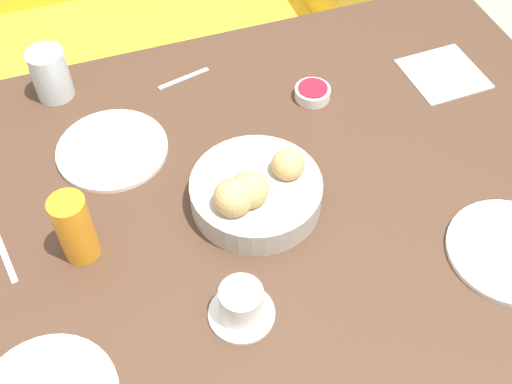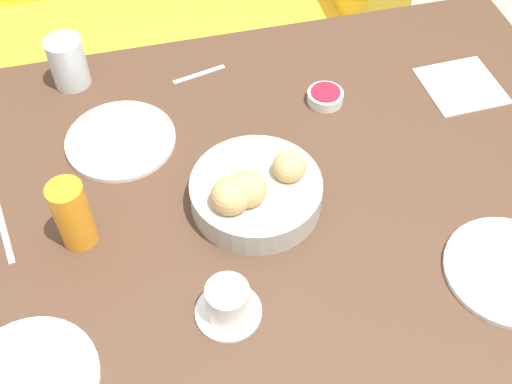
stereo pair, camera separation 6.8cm
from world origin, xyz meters
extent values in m
plane|color=#A89E89|center=(0.00, 0.00, 0.00)|extent=(10.00, 10.00, 0.00)
cube|color=#4C3323|center=(0.00, 0.00, 0.76)|extent=(1.50, 1.04, 0.03)
cube|color=#4C3323|center=(0.70, 0.47, 0.37)|extent=(0.06, 0.06, 0.74)
cube|color=gold|center=(-0.04, 1.10, 0.23)|extent=(1.45, 0.70, 0.46)
cube|color=gold|center=(0.61, 1.10, 0.33)|extent=(0.14, 0.70, 0.66)
cylinder|color=#B2ADA3|center=(0.04, 0.01, 0.80)|extent=(0.24, 0.24, 0.05)
sphere|color=tan|center=(-0.02, -0.02, 0.85)|extent=(0.07, 0.07, 0.07)
sphere|color=tan|center=(0.01, -0.01, 0.85)|extent=(0.07, 0.07, 0.07)
sphere|color=tan|center=(0.10, 0.02, 0.85)|extent=(0.06, 0.06, 0.06)
cylinder|color=white|center=(0.41, -0.23, 0.78)|extent=(0.22, 0.22, 0.01)
cylinder|color=white|center=(-0.19, 0.23, 0.78)|extent=(0.22, 0.22, 0.01)
cylinder|color=orange|center=(-0.28, 0.01, 0.84)|extent=(0.06, 0.06, 0.14)
cylinder|color=silver|center=(-0.27, 0.43, 0.83)|extent=(0.08, 0.08, 0.11)
cylinder|color=white|center=(-0.06, -0.20, 0.78)|extent=(0.11, 0.11, 0.01)
cylinder|color=white|center=(-0.06, -0.20, 0.81)|extent=(0.07, 0.07, 0.06)
cylinder|color=white|center=(0.24, 0.24, 0.79)|extent=(0.08, 0.08, 0.02)
cylinder|color=#A3192D|center=(0.24, 0.24, 0.80)|extent=(0.06, 0.06, 0.00)
cube|color=#B7B7BC|center=(-0.42, 0.06, 0.77)|extent=(0.04, 0.16, 0.00)
cube|color=#B7B7BC|center=(0.00, 0.39, 0.77)|extent=(0.12, 0.04, 0.00)
cube|color=white|center=(0.54, 0.22, 0.78)|extent=(0.16, 0.16, 0.00)
camera|label=1|loc=(-0.21, -0.67, 1.70)|focal=45.00mm
camera|label=2|loc=(-0.14, -0.69, 1.70)|focal=45.00mm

